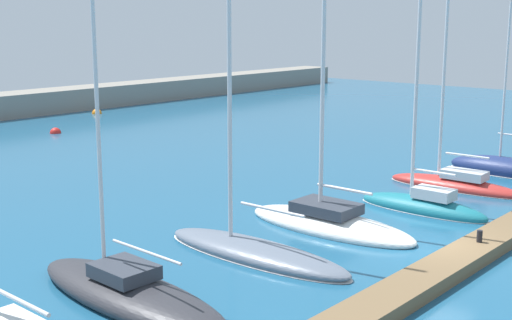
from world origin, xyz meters
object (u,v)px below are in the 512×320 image
object	(u,v)px
sailboat_charcoal_second	(128,291)
sailboat_slate_third	(255,249)
sailboat_navy_seventh	(505,169)
dock_bollard	(480,236)
mooring_buoy_red	(56,133)
mooring_buoy_orange	(97,114)
sailboat_red_sixth	(455,183)
sailboat_teal_fifth	(423,204)
sailboat_white_fourth	(329,220)

from	to	relation	value
sailboat_charcoal_second	sailboat_slate_third	size ratio (longest dim) A/B	1.07
sailboat_navy_seventh	dock_bollard	world-z (taller)	sailboat_navy_seventh
sailboat_navy_seventh	mooring_buoy_red	bearing A→B (deg)	16.30
sailboat_charcoal_second	mooring_buoy_orange	size ratio (longest dim) A/B	16.52
sailboat_navy_seventh	mooring_buoy_red	world-z (taller)	sailboat_navy_seventh
sailboat_red_sixth	mooring_buoy_orange	bearing A→B (deg)	-9.73
sailboat_slate_third	mooring_buoy_red	distance (m)	31.28
sailboat_slate_third	mooring_buoy_red	bearing A→B (deg)	-21.65
sailboat_red_sixth	dock_bollard	xyz separation A→B (m)	(-8.81, -5.09, 0.40)
mooring_buoy_red	mooring_buoy_orange	size ratio (longest dim) A/B	0.94
sailboat_slate_third	mooring_buoy_orange	size ratio (longest dim) A/B	15.49
sailboat_navy_seventh	dock_bollard	distance (m)	14.53
mooring_buoy_red	mooring_buoy_orange	bearing A→B (deg)	37.39
sailboat_red_sixth	sailboat_slate_third	bearing A→B (deg)	84.60
sailboat_slate_third	dock_bollard	distance (m)	8.17
sailboat_charcoal_second	sailboat_slate_third	bearing A→B (deg)	-90.20
dock_bollard	sailboat_red_sixth	bearing A→B (deg)	30.02
sailboat_charcoal_second	dock_bollard	world-z (taller)	sailboat_charcoal_second
sailboat_charcoal_second	sailboat_navy_seventh	world-z (taller)	sailboat_charcoal_second
sailboat_red_sixth	sailboat_navy_seventh	world-z (taller)	sailboat_red_sixth
sailboat_navy_seventh	mooring_buoy_orange	size ratio (longest dim) A/B	12.10
sailboat_slate_third	dock_bollard	bearing A→B (deg)	-138.64
sailboat_teal_fifth	sailboat_navy_seventh	size ratio (longest dim) A/B	1.21
mooring_buoy_red	mooring_buoy_orange	world-z (taller)	mooring_buoy_orange
sailboat_teal_fifth	dock_bollard	world-z (taller)	sailboat_teal_fifth
sailboat_red_sixth	dock_bollard	bearing A→B (deg)	118.29
sailboat_charcoal_second	sailboat_white_fourth	xyz separation A→B (m)	(10.21, -0.24, -0.01)
mooring_buoy_orange	dock_bollard	size ratio (longest dim) A/B	2.02
sailboat_teal_fifth	mooring_buoy_red	world-z (taller)	sailboat_teal_fifth
sailboat_slate_third	sailboat_navy_seventh	world-z (taller)	sailboat_slate_third
sailboat_navy_seventh	mooring_buoy_orange	distance (m)	37.34
sailboat_charcoal_second	mooring_buoy_red	world-z (taller)	sailboat_charcoal_second
sailboat_white_fourth	dock_bollard	distance (m)	6.05
sailboat_slate_third	sailboat_red_sixth	bearing A→B (deg)	-94.90
mooring_buoy_red	dock_bollard	xyz separation A→B (m)	(-5.39, -35.32, 0.69)
sailboat_charcoal_second	sailboat_navy_seventh	xyz separation A→B (m)	(24.93, -1.66, -0.06)
sailboat_teal_fifth	dock_bollard	bearing A→B (deg)	137.10
sailboat_red_sixth	sailboat_navy_seventh	distance (m)	5.02
mooring_buoy_orange	sailboat_white_fourth	bearing A→B (deg)	-112.53
sailboat_navy_seventh	sailboat_charcoal_second	bearing A→B (deg)	87.21
sailboat_teal_fifth	sailboat_red_sixth	distance (m)	4.89
sailboat_white_fourth	dock_bollard	xyz separation A→B (m)	(0.93, -5.97, 0.36)
sailboat_charcoal_second	sailboat_navy_seventh	distance (m)	24.99
sailboat_white_fourth	sailboat_red_sixth	distance (m)	9.77
sailboat_slate_third	sailboat_white_fourth	size ratio (longest dim) A/B	0.81
sailboat_charcoal_second	sailboat_teal_fifth	bearing A→B (deg)	-95.28
sailboat_charcoal_second	sailboat_teal_fifth	distance (m)	15.23
sailboat_teal_fifth	sailboat_white_fourth	bearing A→B (deg)	71.23
sailboat_red_sixth	sailboat_charcoal_second	bearing A→B (deg)	85.07
sailboat_white_fourth	dock_bollard	bearing A→B (deg)	-171.66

